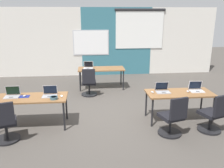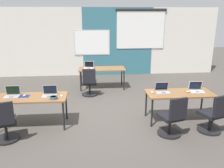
# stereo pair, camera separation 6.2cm
# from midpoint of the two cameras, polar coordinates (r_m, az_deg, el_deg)

# --- Properties ---
(ground_plane) EXTENTS (24.00, 24.00, 0.00)m
(ground_plane) POSITION_cam_midpoint_polar(r_m,az_deg,el_deg) (6.39, -1.71, -6.92)
(ground_plane) COLOR #47423D
(back_wall_assembly) EXTENTS (10.00, 0.27, 2.80)m
(back_wall_assembly) POSITION_cam_midpoint_polar(r_m,az_deg,el_deg) (10.12, -3.28, 10.13)
(back_wall_assembly) COLOR silver
(back_wall_assembly) RESTS_ON ground
(desk_near_left) EXTENTS (1.60, 0.70, 0.72)m
(desk_near_left) POSITION_cam_midpoint_polar(r_m,az_deg,el_deg) (5.74, -19.06, -3.58)
(desk_near_left) COLOR brown
(desk_near_left) RESTS_ON ground
(desk_near_right) EXTENTS (1.60, 0.70, 0.72)m
(desk_near_right) POSITION_cam_midpoint_polar(r_m,az_deg,el_deg) (5.98, 15.65, -2.49)
(desk_near_right) COLOR brown
(desk_near_right) RESTS_ON ground
(desk_far_center) EXTENTS (1.60, 0.70, 0.72)m
(desk_far_center) POSITION_cam_midpoint_polar(r_m,az_deg,el_deg) (8.28, -2.82, 3.40)
(desk_far_center) COLOR brown
(desk_far_center) RESTS_ON ground
(laptop_near_right_inner) EXTENTS (0.33, 0.30, 0.23)m
(laptop_near_right_inner) POSITION_cam_midpoint_polar(r_m,az_deg,el_deg) (5.88, 11.79, -1.42)
(laptop_near_right_inner) COLOR #9E9EA3
(laptop_near_right_inner) RESTS_ON desk_near_right
(mouse_near_right_inner) EXTENTS (0.08, 0.11, 0.03)m
(mouse_near_right_inner) POSITION_cam_midpoint_polar(r_m,az_deg,el_deg) (5.78, 9.41, -1.93)
(mouse_near_right_inner) COLOR #B2B2B7
(mouse_near_right_inner) RESTS_ON desk_near_right
(chair_near_right_inner) EXTENTS (0.54, 0.60, 0.92)m
(chair_near_right_inner) POSITION_cam_midpoint_polar(r_m,az_deg,el_deg) (5.28, 14.06, -8.27)
(chair_near_right_inner) COLOR black
(chair_near_right_inner) RESTS_ON ground
(laptop_near_right_end) EXTENTS (0.35, 0.30, 0.23)m
(laptop_near_right_end) POSITION_cam_midpoint_polar(r_m,az_deg,el_deg) (6.17, 19.36, -1.14)
(laptop_near_right_end) COLOR silver
(laptop_near_right_end) RESTS_ON desk_near_right
(mouse_near_right_end) EXTENTS (0.08, 0.11, 0.03)m
(mouse_near_right_end) POSITION_cam_midpoint_polar(r_m,az_deg,el_deg) (6.04, 17.51, -1.69)
(mouse_near_right_end) COLOR #B2B2B7
(mouse_near_right_end) RESTS_ON desk_near_right
(chair_near_right_end) EXTENTS (0.56, 0.61, 0.92)m
(chair_near_right_end) POSITION_cam_midpoint_polar(r_m,az_deg,el_deg) (5.71, 22.93, -7.19)
(chair_near_right_end) COLOR black
(chair_near_right_end) RESTS_ON ground
(laptop_near_left_inner) EXTENTS (0.33, 0.28, 0.23)m
(laptop_near_left_inner) POSITION_cam_midpoint_polar(r_m,az_deg,el_deg) (5.67, -15.06, -2.30)
(laptop_near_left_inner) COLOR #9E9EA3
(laptop_near_left_inner) RESTS_ON desk_near_left
(mouse_near_left_inner) EXTENTS (0.07, 0.11, 0.03)m
(mouse_near_left_inner) POSITION_cam_midpoint_polar(r_m,az_deg,el_deg) (5.57, -12.36, -2.84)
(mouse_near_left_inner) COLOR silver
(mouse_near_left_inner) RESTS_ON desk_near_left
(laptop_near_left_end) EXTENTS (0.33, 0.27, 0.24)m
(laptop_near_left_end) POSITION_cam_midpoint_polar(r_m,az_deg,el_deg) (5.90, -23.21, -2.36)
(laptop_near_left_end) COLOR #9E9EA3
(laptop_near_left_end) RESTS_ON desk_near_left
(mousepad_near_left_end) EXTENTS (0.22, 0.19, 0.00)m
(mousepad_near_left_end) POSITION_cam_midpoint_polar(r_m,az_deg,el_deg) (5.82, -20.61, -2.84)
(mousepad_near_left_end) COLOR navy
(mousepad_near_left_end) RESTS_ON desk_near_left
(mouse_near_left_end) EXTENTS (0.08, 0.11, 0.03)m
(mouse_near_left_end) POSITION_cam_midpoint_polar(r_m,az_deg,el_deg) (5.81, -20.63, -2.67)
(mouse_near_left_end) COLOR #B2B2B7
(mouse_near_left_end) RESTS_ON mousepad_near_left_end
(chair_near_left_end) EXTENTS (0.55, 0.60, 0.92)m
(chair_near_left_end) POSITION_cam_midpoint_polar(r_m,az_deg,el_deg) (5.35, -24.61, -9.01)
(chair_near_left_end) COLOR black
(chair_near_left_end) RESTS_ON ground
(laptop_far_left) EXTENTS (0.35, 0.31, 0.23)m
(laptop_far_left) POSITION_cam_midpoint_polar(r_m,az_deg,el_deg) (8.30, -5.94, 4.14)
(laptop_far_left) COLOR silver
(laptop_far_left) RESTS_ON desk_far_center
(chair_far_left) EXTENTS (0.52, 0.55, 0.92)m
(chair_far_left) POSITION_cam_midpoint_polar(r_m,az_deg,el_deg) (7.60, -5.78, -0.10)
(chair_far_left) COLOR black
(chair_far_left) RESTS_ON ground
(snack_bowl) EXTENTS (0.18, 0.18, 0.06)m
(snack_bowl) POSITION_cam_midpoint_polar(r_m,az_deg,el_deg) (5.44, -14.16, -3.21)
(snack_bowl) COLOR #3D6070
(snack_bowl) RESTS_ON desk_near_left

